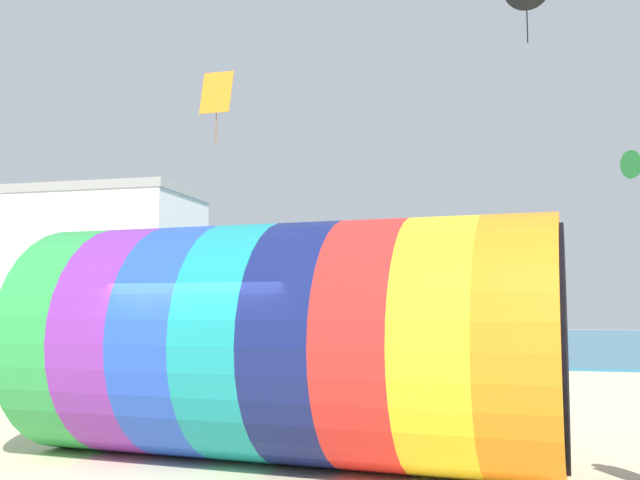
# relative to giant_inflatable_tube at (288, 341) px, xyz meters

# --- Properties ---
(ground_plane) EXTENTS (120.00, 120.00, 0.00)m
(ground_plane) POSITION_rel_giant_inflatable_tube_xyz_m (-0.88, -0.59, -1.70)
(ground_plane) COLOR beige
(sea) EXTENTS (120.00, 40.00, 0.10)m
(sea) POSITION_rel_giant_inflatable_tube_xyz_m (-0.88, 35.72, -1.65)
(sea) COLOR teal
(sea) RESTS_ON ground
(giant_inflatable_tube) EXTENTS (7.85, 4.10, 3.40)m
(giant_inflatable_tube) POSITION_rel_giant_inflatable_tube_xyz_m (0.00, 0.00, 0.00)
(giant_inflatable_tube) COLOR green
(giant_inflatable_tube) RESTS_ON ground
(kite_orange_diamond) EXTENTS (1.22, 0.48, 2.94)m
(kite_orange_diamond) POSITION_rel_giant_inflatable_tube_xyz_m (-7.28, 14.86, 8.56)
(kite_orange_diamond) COLOR orange
(bystander_near_water) EXTENTS (0.42, 0.36, 1.74)m
(bystander_near_water) POSITION_rel_giant_inflatable_tube_xyz_m (-8.21, 6.09, -0.81)
(bystander_near_water) COLOR #726651
(bystander_near_water) RESTS_ON ground
(promenade_building) EXTENTS (11.12, 6.66, 8.84)m
(promenade_building) POSITION_rel_giant_inflatable_tube_xyz_m (-19.38, 26.71, 2.73)
(promenade_building) COLOR silver
(promenade_building) RESTS_ON ground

